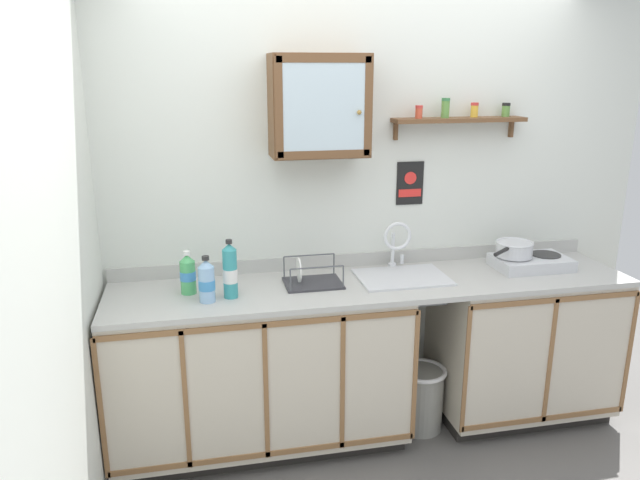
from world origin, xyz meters
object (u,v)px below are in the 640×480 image
object	(u,v)px
bottle_soda_green_1	(188,274)
dish_rack	(311,280)
saucepan	(514,249)
wall_cabinet	(319,106)
hot_plate_stove	(531,262)
trash_bin	(421,397)
bottle_water_blue_2	(207,281)
warning_sign	(410,184)
bottle_detergent_teal_0	(230,271)
sink	(401,280)

from	to	relation	value
bottle_soda_green_1	dish_rack	size ratio (longest dim) A/B	0.74
saucepan	wall_cabinet	distance (m)	1.41
hot_plate_stove	saucepan	xyz separation A→B (m)	(-0.11, 0.02, 0.09)
hot_plate_stove	trash_bin	world-z (taller)	hot_plate_stove
saucepan	bottle_water_blue_2	size ratio (longest dim) A/B	1.33
dish_rack	wall_cabinet	world-z (taller)	wall_cabinet
wall_cabinet	trash_bin	size ratio (longest dim) A/B	1.38
wall_cabinet	dish_rack	bearing A→B (deg)	-117.69
wall_cabinet	warning_sign	size ratio (longest dim) A/B	2.10
bottle_detergent_teal_0	bottle_soda_green_1	xyz separation A→B (m)	(-0.21, 0.10, -0.03)
sink	warning_sign	bearing A→B (deg)	64.02
sink	trash_bin	bearing A→B (deg)	-34.62
hot_plate_stove	wall_cabinet	distance (m)	1.55
wall_cabinet	warning_sign	bearing A→B (deg)	12.10
saucepan	dish_rack	bearing A→B (deg)	-178.89
saucepan	warning_sign	bearing A→B (deg)	157.03
bottle_soda_green_1	dish_rack	distance (m)	0.66
sink	hot_plate_stove	distance (m)	0.80
sink	bottle_water_blue_2	bearing A→B (deg)	-172.22
wall_cabinet	trash_bin	world-z (taller)	wall_cabinet
bottle_water_blue_2	dish_rack	size ratio (longest dim) A/B	0.78
sink	saucepan	size ratio (longest dim) A/B	1.55
bottle_detergent_teal_0	wall_cabinet	bearing A→B (deg)	25.28
bottle_detergent_teal_0	bottle_water_blue_2	size ratio (longest dim) A/B	1.28
saucepan	dish_rack	world-z (taller)	saucepan
sink	bottle_detergent_teal_0	distance (m)	0.98
sink	dish_rack	distance (m)	0.52
saucepan	wall_cabinet	world-z (taller)	wall_cabinet
warning_sign	sink	bearing A→B (deg)	-115.98
dish_rack	bottle_water_blue_2	bearing A→B (deg)	-166.30
wall_cabinet	trash_bin	bearing A→B (deg)	-20.76
bottle_soda_green_1	warning_sign	world-z (taller)	warning_sign
hot_plate_stove	bottle_soda_green_1	xyz separation A→B (m)	(-1.98, -0.00, 0.07)
saucepan	hot_plate_stove	bearing A→B (deg)	-9.59
bottle_soda_green_1	warning_sign	xyz separation A→B (m)	(1.30, 0.26, 0.38)
saucepan	bottle_detergent_teal_0	xyz separation A→B (m)	(-1.66, -0.12, 0.02)
sink	bottle_water_blue_2	size ratio (longest dim) A/B	2.07
saucepan	trash_bin	world-z (taller)	saucepan
saucepan	warning_sign	xyz separation A→B (m)	(-0.57, 0.24, 0.36)
hot_plate_stove	dish_rack	distance (m)	1.32
bottle_soda_green_1	wall_cabinet	distance (m)	1.12
wall_cabinet	warning_sign	distance (m)	0.74
sink	warning_sign	distance (m)	0.58
bottle_soda_green_1	bottle_water_blue_2	distance (m)	0.17
warning_sign	trash_bin	distance (m)	1.26
bottle_detergent_teal_0	bottle_water_blue_2	distance (m)	0.13
sink	bottle_soda_green_1	world-z (taller)	sink
bottle_water_blue_2	hot_plate_stove	bearing A→B (deg)	4.33
saucepan	bottle_soda_green_1	size ratio (longest dim) A/B	1.39
warning_sign	trash_bin	size ratio (longest dim) A/B	0.66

